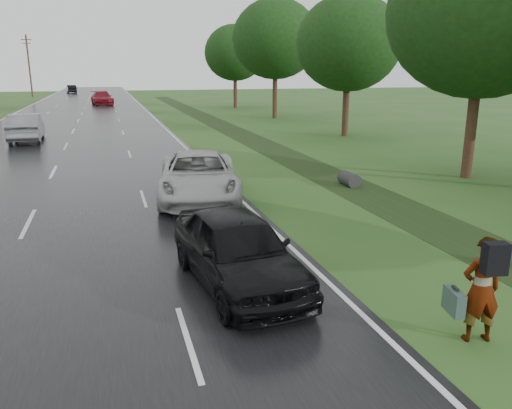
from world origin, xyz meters
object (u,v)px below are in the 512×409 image
object	(u,v)px
dark_sedan	(238,249)
silver_sedan	(26,127)
white_pickup	(199,176)
pedestrian	(480,288)

from	to	relation	value
dark_sedan	silver_sedan	world-z (taller)	silver_sedan
white_pickup	silver_sedan	size ratio (longest dim) A/B	1.11
pedestrian	dark_sedan	size ratio (longest dim) A/B	0.40
white_pickup	dark_sedan	size ratio (longest dim) A/B	1.26
dark_sedan	silver_sedan	distance (m)	26.24
dark_sedan	white_pickup	bearing A→B (deg)	79.46
dark_sedan	silver_sedan	size ratio (longest dim) A/B	0.88
pedestrian	silver_sedan	world-z (taller)	pedestrian
silver_sedan	pedestrian	bearing A→B (deg)	108.25
pedestrian	white_pickup	bearing A→B (deg)	-64.37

